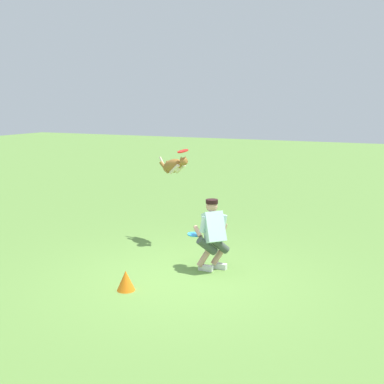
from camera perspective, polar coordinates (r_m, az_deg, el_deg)
name	(u,v)px	position (r m, az deg, el deg)	size (l,w,h in m)	color
ground_plane	(183,278)	(8.57, -1.04, -10.04)	(60.00, 60.00, 0.00)	#5E893D
person	(213,233)	(8.75, 2.49, -4.80)	(0.71, 0.58, 1.29)	silver
dog	(174,166)	(10.41, -2.16, 3.10)	(0.94, 0.55, 0.47)	olive
frisbee_flying	(183,151)	(10.10, -1.09, 4.84)	(0.23, 0.23, 0.02)	red
frisbee_held	(194,234)	(8.95, 0.29, -5.01)	(0.26, 0.26, 0.02)	#2B92E8
training_cone	(126,281)	(8.05, -7.79, -10.28)	(0.30, 0.30, 0.33)	orange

